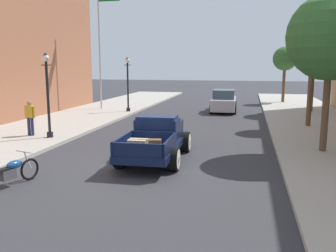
# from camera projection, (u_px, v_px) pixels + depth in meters

# --- Properties ---
(ground_plane) EXTENTS (140.00, 140.00, 0.00)m
(ground_plane) POSITION_uv_depth(u_px,v_px,m) (143.00, 169.00, 12.06)
(ground_plane) COLOR #333338
(hotrod_truck_navy) EXTENTS (2.28, 4.98, 1.58)m
(hotrod_truck_navy) POSITION_uv_depth(u_px,v_px,m) (157.00, 138.00, 13.42)
(hotrod_truck_navy) COLOR #0F1938
(hotrod_truck_navy) RESTS_ON ground
(motorcycle_parked) EXTENTS (0.79, 2.06, 0.93)m
(motorcycle_parked) POSITION_uv_depth(u_px,v_px,m) (9.00, 172.00, 10.20)
(motorcycle_parked) COLOR black
(motorcycle_parked) RESTS_ON ground
(car_background_silver) EXTENTS (1.96, 4.34, 1.65)m
(car_background_silver) POSITION_uv_depth(u_px,v_px,m) (224.00, 101.00, 26.65)
(car_background_silver) COLOR #B7B7BC
(car_background_silver) RESTS_ON ground
(pedestrian_sidewalk_left) EXTENTS (0.53, 0.22, 1.65)m
(pedestrian_sidewalk_left) POSITION_uv_depth(u_px,v_px,m) (30.00, 116.00, 16.84)
(pedestrian_sidewalk_left) COLOR #232847
(pedestrian_sidewalk_left) RESTS_ON sidewalk_left
(street_lamp_near) EXTENTS (0.50, 0.32, 3.85)m
(street_lamp_near) POSITION_uv_depth(u_px,v_px,m) (47.00, 89.00, 16.21)
(street_lamp_near) COLOR black
(street_lamp_near) RESTS_ON sidewalk_left
(street_lamp_far) EXTENTS (0.50, 0.32, 3.85)m
(street_lamp_far) POSITION_uv_depth(u_px,v_px,m) (128.00, 80.00, 25.53)
(street_lamp_far) COLOR black
(street_lamp_far) RESTS_ON sidewalk_left
(flagpole) EXTENTS (1.74, 0.16, 9.16)m
(flagpole) POSITION_uv_depth(u_px,v_px,m) (102.00, 33.00, 26.48)
(flagpole) COLOR #B2B2B7
(flagpole) RESTS_ON sidewalk_left
(street_tree_nearest) EXTENTS (3.24, 3.24, 5.94)m
(street_tree_nearest) POSITION_uv_depth(u_px,v_px,m) (331.00, 37.00, 13.26)
(street_tree_nearest) COLOR brown
(street_tree_nearest) RESTS_ON sidewalk_right
(street_tree_second) EXTENTS (2.22, 2.22, 5.42)m
(street_tree_second) POSITION_uv_depth(u_px,v_px,m) (313.00, 47.00, 19.04)
(street_tree_second) COLOR brown
(street_tree_second) RESTS_ON sidewalk_right
(street_tree_third) EXTENTS (3.08, 3.08, 6.46)m
(street_tree_third) POSITION_uv_depth(u_px,v_px,m) (315.00, 42.00, 24.98)
(street_tree_third) COLOR brown
(street_tree_third) RESTS_ON sidewalk_right
(street_tree_farthest) EXTENTS (2.12, 2.12, 4.91)m
(street_tree_farthest) POSITION_uv_depth(u_px,v_px,m) (285.00, 59.00, 31.78)
(street_tree_farthest) COLOR brown
(street_tree_farthest) RESTS_ON sidewalk_right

